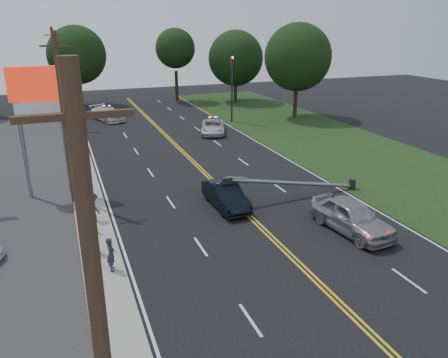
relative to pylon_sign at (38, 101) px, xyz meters
name	(u,v)px	position (x,y,z in m)	size (l,w,h in m)	color
ground	(309,274)	(10.50, -14.00, -6.00)	(120.00, 120.00, 0.00)	black
sidewalk	(91,213)	(2.10, -4.00, -5.94)	(1.80, 70.00, 0.12)	gray
grass_verge	(396,170)	(24.00, -4.00, -5.99)	(12.00, 80.00, 0.01)	black
centerline_yellow	(227,194)	(10.50, -4.00, -5.99)	(0.36, 80.00, 0.00)	gold
pylon_sign	(38,101)	(0.00, 0.00, 0.00)	(3.20, 0.35, 8.00)	gray
traffic_signal	(232,83)	(18.80, 16.00, -1.79)	(0.28, 0.41, 7.05)	#2D2D30
fallen_streetlight	(301,183)	(14.69, -6.00, -5.08)	(9.36, 0.44, 1.91)	#2D2D30
utility_pole_near	(103,358)	(1.30, -22.00, -0.91)	(1.60, 0.28, 10.00)	#382619
utility_pole_mid	(65,121)	(1.30, -2.00, -0.91)	(1.60, 0.28, 10.00)	#382619
utility_pole_far	(58,78)	(1.30, 20.00, -0.91)	(1.60, 0.28, 10.00)	#382619
tree_6	(77,55)	(3.99, 32.11, 0.47)	(7.33, 7.33, 10.14)	black
tree_7	(175,49)	(16.64, 31.24, 1.06)	(5.30, 5.30, 9.74)	black
tree_8	(236,58)	(24.19, 28.19, -0.19)	(7.39, 7.39, 9.51)	black
tree_9	(298,57)	(26.53, 15.70, 0.74)	(7.43, 7.43, 10.46)	black
crashed_sedan	(226,195)	(9.72, -5.82, -5.27)	(1.54, 4.43, 1.46)	black
waiting_sedan	(352,216)	(14.72, -11.18, -5.14)	(2.03, 5.03, 1.72)	#919498
emergency_a	(213,127)	(15.06, 11.66, -5.33)	(2.21, 4.79, 1.33)	silver
emergency_b	(107,114)	(6.05, 21.58, -5.24)	(2.12, 5.21, 1.51)	silver
bystander_a	(111,254)	(2.45, -10.83, -5.09)	(0.57, 0.37, 1.57)	#2A2A32
bystander_b	(95,233)	(1.96, -8.88, -4.93)	(0.92, 0.72, 1.90)	#ADAEB2
bystander_c	(94,207)	(2.21, -5.24, -5.09)	(1.02, 0.59, 1.58)	#1C2947
bystander_d	(88,191)	(2.13, -2.65, -5.11)	(0.90, 0.37, 1.53)	#554644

